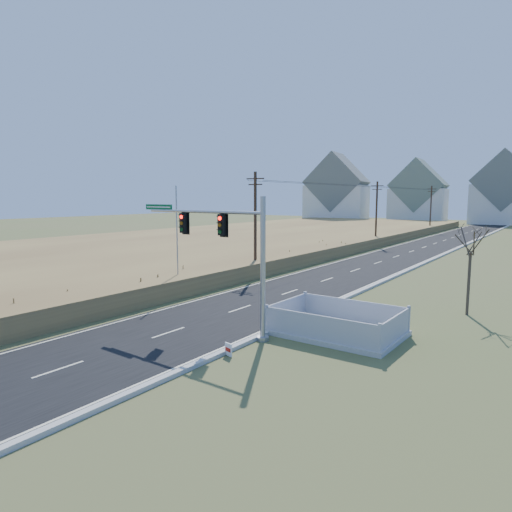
{
  "coord_description": "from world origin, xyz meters",
  "views": [
    {
      "loc": [
        16.24,
        -17.76,
        6.81
      ],
      "look_at": [
        1.23,
        3.94,
        3.4
      ],
      "focal_mm": 32.0,
      "sensor_mm": 36.0,
      "label": 1
    }
  ],
  "objects_px": {
    "fence_enclosure": "(337,329)",
    "open_sign": "(228,350)",
    "bare_tree": "(471,239)",
    "traffic_signal_mast": "(233,250)",
    "flagpole": "(177,250)"
  },
  "relations": [
    {
      "from": "flagpole",
      "to": "bare_tree",
      "type": "distance_m",
      "value": 19.07
    },
    {
      "from": "traffic_signal_mast",
      "to": "bare_tree",
      "type": "relative_size",
      "value": 1.56
    },
    {
      "from": "open_sign",
      "to": "traffic_signal_mast",
      "type": "bearing_deg",
      "value": 140.04
    },
    {
      "from": "traffic_signal_mast",
      "to": "open_sign",
      "type": "bearing_deg",
      "value": -53.17
    },
    {
      "from": "fence_enclosure",
      "to": "flagpole",
      "type": "distance_m",
      "value": 14.31
    },
    {
      "from": "fence_enclosure",
      "to": "bare_tree",
      "type": "relative_size",
      "value": 1.13
    },
    {
      "from": "traffic_signal_mast",
      "to": "bare_tree",
      "type": "xyz_separation_m",
      "value": [
        8.96,
        10.71,
        0.21
      ]
    },
    {
      "from": "open_sign",
      "to": "flagpole",
      "type": "distance_m",
      "value": 14.33
    },
    {
      "from": "bare_tree",
      "to": "flagpole",
      "type": "bearing_deg",
      "value": -164.77
    },
    {
      "from": "fence_enclosure",
      "to": "open_sign",
      "type": "distance_m",
      "value": 6.09
    },
    {
      "from": "open_sign",
      "to": "flagpole",
      "type": "xyz_separation_m",
      "value": [
        -11.24,
        8.46,
        2.73
      ]
    },
    {
      "from": "open_sign",
      "to": "fence_enclosure",
      "type": "bearing_deg",
      "value": 81.84
    },
    {
      "from": "traffic_signal_mast",
      "to": "fence_enclosure",
      "type": "distance_m",
      "value": 6.52
    },
    {
      "from": "fence_enclosure",
      "to": "bare_tree",
      "type": "xyz_separation_m",
      "value": [
        4.61,
        7.9,
        4.18
      ]
    },
    {
      "from": "open_sign",
      "to": "bare_tree",
      "type": "xyz_separation_m",
      "value": [
        7.11,
        13.45,
        4.15
      ]
    }
  ]
}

